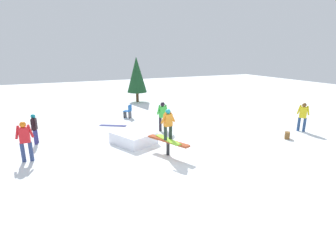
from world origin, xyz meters
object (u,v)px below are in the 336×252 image
object	(u,v)px
loose_snowboard_navy	(113,126)
pine_tree_near	(137,75)
backpack_on_snow	(287,135)
bystander_red	(25,139)
bystander_yellow	(303,115)
bystander_black	(34,127)
folding_chair	(128,112)
rail_feature	(168,142)
bystander_green	(163,115)
main_rider_on_rail	(168,125)

from	to	relation	value
loose_snowboard_navy	pine_tree_near	bearing A→B (deg)	-87.57
backpack_on_snow	pine_tree_near	world-z (taller)	pine_tree_near
loose_snowboard_navy	bystander_red	bearing A→B (deg)	72.38
bystander_red	backpack_on_snow	size ratio (longest dim) A/B	4.76
bystander_yellow	loose_snowboard_navy	distance (m)	10.52
bystander_black	bystander_yellow	bearing A→B (deg)	-94.04
folding_chair	pine_tree_near	distance (m)	5.98
bystander_red	bystander_black	distance (m)	2.16
rail_feature	bystander_black	distance (m)	6.35
bystander_black	backpack_on_snow	xyz separation A→B (m)	(4.41, 11.29, -0.63)
bystander_green	folding_chair	world-z (taller)	bystander_green
folding_chair	pine_tree_near	xyz separation A→B (m)	(-5.18, 2.34, 1.87)
bystander_yellow	folding_chair	world-z (taller)	bystander_yellow
rail_feature	folding_chair	size ratio (longest dim) A/B	2.32
bystander_black	bystander_green	size ratio (longest dim) A/B	0.89
main_rider_on_rail	rail_feature	bearing A→B (deg)	0.00
backpack_on_snow	bystander_black	bearing A→B (deg)	114.43
bystander_green	loose_snowboard_navy	world-z (taller)	bystander_green
backpack_on_snow	loose_snowboard_navy	bearing A→B (deg)	96.79
main_rider_on_rail	backpack_on_snow	xyz separation A→B (m)	(0.54, 6.26, -1.12)
rail_feature	bystander_yellow	world-z (taller)	bystander_yellow
bystander_yellow	backpack_on_snow	world-z (taller)	bystander_yellow
rail_feature	backpack_on_snow	xyz separation A→B (m)	(0.54, 6.26, -0.39)
rail_feature	bystander_black	size ratio (longest dim) A/B	1.44
main_rider_on_rail	pine_tree_near	size ratio (longest dim) A/B	0.42
loose_snowboard_navy	pine_tree_near	xyz separation A→B (m)	(-6.62, 3.69, 2.27)
loose_snowboard_navy	folding_chair	xyz separation A→B (m)	(-1.45, 1.35, 0.40)
rail_feature	main_rider_on_rail	xyz separation A→B (m)	(0.00, 0.00, 0.73)
folding_chair	backpack_on_snow	xyz separation A→B (m)	(7.37, 5.97, -0.24)
main_rider_on_rail	backpack_on_snow	world-z (taller)	main_rider_on_rail
rail_feature	bystander_black	world-z (taller)	bystander_black
main_rider_on_rail	bystander_green	world-z (taller)	main_rider_on_rail
bystander_black	backpack_on_snow	size ratio (longest dim) A/B	4.17
rail_feature	loose_snowboard_navy	world-z (taller)	rail_feature
loose_snowboard_navy	folding_chair	distance (m)	2.02
bystander_red	rail_feature	bearing A→B (deg)	-14.87
bystander_green	bystander_yellow	bearing A→B (deg)	157.30
bystander_red	backpack_on_snow	xyz separation A→B (m)	(2.27, 11.55, -0.74)
loose_snowboard_navy	pine_tree_near	world-z (taller)	pine_tree_near
bystander_black	backpack_on_snow	distance (m)	12.13
main_rider_on_rail	folding_chair	bearing A→B (deg)	169.27
main_rider_on_rail	loose_snowboard_navy	world-z (taller)	main_rider_on_rail
rail_feature	backpack_on_snow	world-z (taller)	rail_feature
bystander_red	backpack_on_snow	distance (m)	11.79
bystander_black	folding_chair	world-z (taller)	bystander_black
folding_chair	backpack_on_snow	world-z (taller)	folding_chair
bystander_green	rail_feature	bearing A→B (deg)	72.74
bystander_yellow	bystander_red	bearing A→B (deg)	-130.31
main_rider_on_rail	backpack_on_snow	size ratio (longest dim) A/B	4.65
main_rider_on_rail	folding_chair	xyz separation A→B (m)	(-6.82, 0.29, -0.87)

